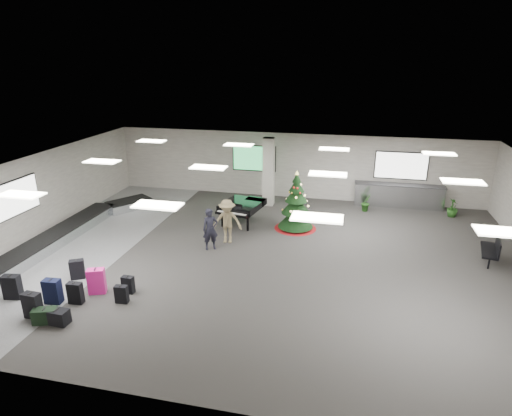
% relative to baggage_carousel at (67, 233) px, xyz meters
% --- Properties ---
extents(ground, '(18.00, 18.00, 0.00)m').
position_rel_baggage_carousel_xyz_m(ground, '(7.84, 0.08, -0.21)').
color(ground, '#312E2D').
rests_on(ground, ground).
extents(room_envelope, '(18.02, 14.02, 3.21)m').
position_rel_baggage_carousel_xyz_m(room_envelope, '(7.46, 0.75, 2.12)').
color(room_envelope, '#9F9992').
rests_on(room_envelope, ground).
extents(baggage_carousel, '(2.28, 9.71, 0.43)m').
position_rel_baggage_carousel_xyz_m(baggage_carousel, '(0.00, 0.00, 0.00)').
color(baggage_carousel, silver).
rests_on(baggage_carousel, ground).
extents(service_counter, '(4.05, 0.65, 1.08)m').
position_rel_baggage_carousel_xyz_m(service_counter, '(12.84, 6.73, 0.33)').
color(service_counter, silver).
rests_on(service_counter, ground).
extents(suitcase_0, '(0.48, 0.28, 0.75)m').
position_rel_baggage_carousel_xyz_m(suitcase_0, '(2.45, -4.91, 0.15)').
color(suitcase_0, black).
rests_on(suitcase_0, ground).
extents(suitcase_1, '(0.43, 0.25, 0.66)m').
position_rel_baggage_carousel_xyz_m(suitcase_1, '(3.12, -4.02, 0.11)').
color(suitcase_1, black).
rests_on(suitcase_1, ground).
extents(pink_suitcase, '(0.56, 0.44, 0.80)m').
position_rel_baggage_carousel_xyz_m(pink_suitcase, '(3.41, -3.38, 0.17)').
color(pink_suitcase, '#F41F93').
rests_on(pink_suitcase, ground).
extents(suitcase_3, '(0.36, 0.21, 0.55)m').
position_rel_baggage_carousel_xyz_m(suitcase_3, '(4.31, -3.17, 0.05)').
color(suitcase_3, black).
rests_on(suitcase_3, ground).
extents(navy_suitcase, '(0.49, 0.31, 0.75)m').
position_rel_baggage_carousel_xyz_m(navy_suitcase, '(2.49, -4.15, 0.15)').
color(navy_suitcase, black).
rests_on(navy_suitcase, ground).
extents(suitcase_5, '(0.53, 0.34, 0.75)m').
position_rel_baggage_carousel_xyz_m(suitcase_5, '(1.18, -4.19, 0.15)').
color(suitcase_5, black).
rests_on(suitcase_5, ground).
extents(green_duffel, '(0.68, 0.50, 0.43)m').
position_rel_baggage_carousel_xyz_m(green_duffel, '(2.91, -5.05, -0.01)').
color(green_duffel, black).
rests_on(green_duffel, ground).
extents(suitcase_7, '(0.38, 0.22, 0.55)m').
position_rel_baggage_carousel_xyz_m(suitcase_7, '(4.39, -3.71, 0.05)').
color(suitcase_7, black).
rests_on(suitcase_7, ground).
extents(suitcase_8, '(0.49, 0.42, 0.65)m').
position_rel_baggage_carousel_xyz_m(suitcase_8, '(2.31, -2.73, 0.10)').
color(suitcase_8, black).
rests_on(suitcase_8, ground).
extents(black_duffel, '(0.63, 0.37, 0.42)m').
position_rel_baggage_carousel_xyz_m(black_duffel, '(3.25, -5.01, -0.01)').
color(black_duffel, black).
rests_on(black_duffel, ground).
extents(christmas_tree, '(1.72, 1.72, 2.45)m').
position_rel_baggage_carousel_xyz_m(christmas_tree, '(8.50, 2.97, 0.63)').
color(christmas_tree, maroon).
rests_on(christmas_tree, ground).
extents(grand_piano, '(1.79, 2.15, 1.09)m').
position_rel_baggage_carousel_xyz_m(grand_piano, '(6.20, 3.00, 0.56)').
color(grand_piano, black).
rests_on(grand_piano, ground).
extents(bench, '(0.81, 1.56, 0.94)m').
position_rel_baggage_carousel_xyz_m(bench, '(15.48, 1.42, 0.32)').
color(bench, black).
rests_on(bench, ground).
extents(traveler_a, '(0.68, 0.61, 1.55)m').
position_rel_baggage_carousel_xyz_m(traveler_a, '(5.74, 0.31, 0.56)').
color(traveler_a, black).
rests_on(traveler_a, ground).
extents(traveler_b, '(1.17, 0.78, 1.70)m').
position_rel_baggage_carousel_xyz_m(traveler_b, '(6.17, 1.03, 0.64)').
color(traveler_b, '#907F59').
rests_on(traveler_b, ground).
extents(potted_plant_left, '(0.56, 0.57, 0.81)m').
position_rel_baggage_carousel_xyz_m(potted_plant_left, '(11.36, 5.76, 0.19)').
color(potted_plant_left, '#164215').
rests_on(potted_plant_left, ground).
extents(potted_plant_right, '(0.60, 0.60, 0.83)m').
position_rel_baggage_carousel_xyz_m(potted_plant_right, '(15.06, 5.86, 0.20)').
color(potted_plant_right, '#164215').
rests_on(potted_plant_right, ground).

